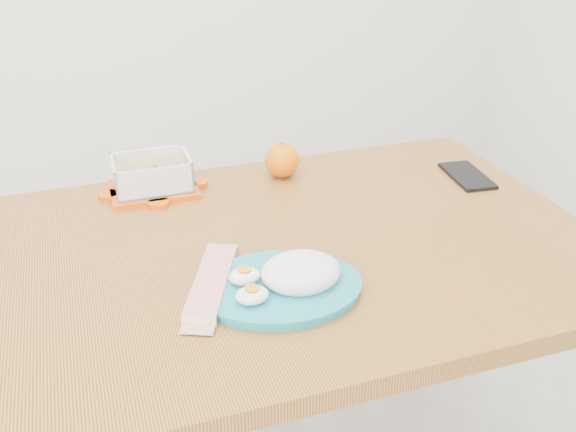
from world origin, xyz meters
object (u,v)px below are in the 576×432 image
object	(u,v)px
orange_fruit	(282,160)
smartphone	(467,176)
dining_table	(288,284)
food_container	(152,175)
rice_plate	(287,279)

from	to	relation	value
orange_fruit	smartphone	bearing A→B (deg)	-19.58
dining_table	smartphone	xyz separation A→B (m)	(0.51, 0.16, 0.10)
dining_table	food_container	world-z (taller)	food_container
dining_table	rice_plate	world-z (taller)	rice_plate
orange_fruit	rice_plate	xyz separation A→B (m)	(-0.14, -0.46, -0.02)
orange_fruit	smartphone	size ratio (longest dim) A/B	0.53
orange_fruit	rice_plate	size ratio (longest dim) A/B	0.26
smartphone	dining_table	bearing A→B (deg)	-156.86
food_container	orange_fruit	world-z (taller)	same
orange_fruit	rice_plate	distance (m)	0.49
dining_table	orange_fruit	bearing A→B (deg)	73.57
food_container	orange_fruit	xyz separation A→B (m)	(0.31, -0.01, 0.00)
orange_fruit	food_container	bearing A→B (deg)	177.98
dining_table	food_container	xyz separation A→B (m)	(-0.22, 0.32, 0.14)
rice_plate	smartphone	world-z (taller)	rice_plate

